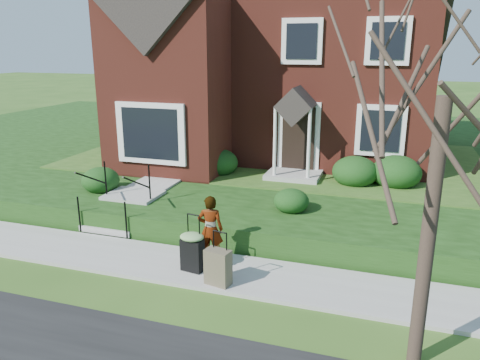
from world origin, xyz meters
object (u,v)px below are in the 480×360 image
at_px(suitcase_black, 192,249).
at_px(suitcase_olive, 218,267).
at_px(woman, 210,229).
at_px(front_steps, 125,206).
at_px(tree_verge, 449,66).

relative_size(suitcase_black, suitcase_olive, 1.13).
bearing_deg(woman, front_steps, -39.86).
xyz_separation_m(woman, tree_verge, (4.00, -2.02, 3.42)).
height_order(woman, tree_verge, tree_verge).
height_order(woman, suitcase_olive, woman).
bearing_deg(suitcase_black, front_steps, 152.82).
xyz_separation_m(front_steps, suitcase_black, (2.81, -2.03, 0.07)).
bearing_deg(suitcase_black, woman, 76.24).
distance_m(front_steps, tree_verge, 8.71).
distance_m(suitcase_black, suitcase_olive, 0.79).
distance_m(woman, suitcase_olive, 1.06).
distance_m(front_steps, woman, 3.40).
xyz_separation_m(suitcase_black, tree_verge, (4.20, -1.53, 3.69)).
bearing_deg(tree_verge, woman, 153.18).
bearing_deg(front_steps, suitcase_olive, -34.50).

